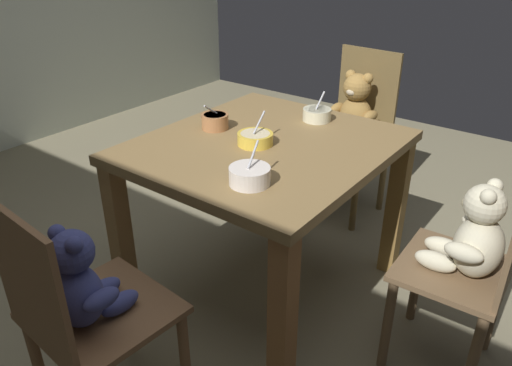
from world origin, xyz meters
TOP-DOWN VIEW (x-y plane):
  - ground_plane at (0.00, 0.00)m, footprint 5.20×5.20m
  - dining_table at (0.00, 0.00)m, footprint 1.04×0.93m
  - teddy_chair_near_front at (0.04, -0.84)m, footprint 0.39×0.37m
  - teddy_chair_near_right at (0.89, 0.05)m, footprint 0.40×0.42m
  - teddy_chair_near_left at (-0.90, 0.02)m, footprint 0.43×0.43m
  - porridge_bowl_terracotta_far_center at (-0.01, 0.27)m, footprint 0.13×0.12m
  - porridge_bowl_white_near_left at (-0.33, -0.17)m, footprint 0.15×0.14m
  - porridge_bowl_yellow_center at (-0.04, 0.02)m, footprint 0.15×0.14m
  - porridge_bowl_cream_near_right at (0.35, -0.03)m, footprint 0.14×0.13m

SIDE VIEW (x-z plane):
  - ground_plane at x=0.00m, z-range -0.04..0.00m
  - teddy_chair_near_left at x=-0.90m, z-range 0.08..0.94m
  - teddy_chair_near_front at x=0.04m, z-range 0.07..0.98m
  - teddy_chair_near_right at x=0.89m, z-range 0.08..1.00m
  - dining_table at x=0.00m, z-range 0.24..0.96m
  - porridge_bowl_yellow_center at x=-0.04m, z-range 0.69..0.81m
  - porridge_bowl_cream_near_right at x=0.35m, z-range 0.69..0.81m
  - porridge_bowl_white_near_left at x=-0.33m, z-range 0.69..0.82m
  - porridge_bowl_terracotta_far_center at x=-0.01m, z-range 0.70..0.82m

